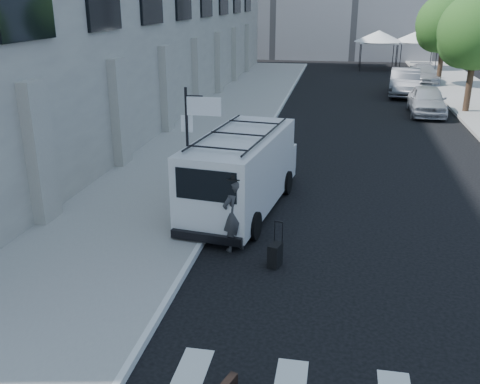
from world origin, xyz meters
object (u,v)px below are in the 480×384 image
at_px(businessman, 235,215).
at_px(parked_car_a, 427,100).
at_px(parked_car_c, 424,74).
at_px(suitcase, 275,255).
at_px(parked_car_b, 405,82).
at_px(cargo_van, 242,171).

xyz_separation_m(businessman, parked_car_a, (6.69, 17.42, -0.17)).
bearing_deg(businessman, parked_car_c, -150.20).
relative_size(suitcase, parked_car_b, 0.21).
xyz_separation_m(suitcase, parked_car_b, (5.12, 23.88, 0.53)).
relative_size(suitcase, parked_car_a, 0.24).
bearing_deg(parked_car_b, parked_car_a, -78.63).
distance_m(suitcase, parked_car_a, 18.93).
xyz_separation_m(parked_car_a, parked_car_c, (1.27, 10.94, -0.07)).
relative_size(businessman, parked_car_a, 0.42).
xyz_separation_m(suitcase, cargo_van, (-1.36, 3.34, 0.86)).
bearing_deg(cargo_van, parked_car_a, 72.06).
bearing_deg(suitcase, parked_car_c, 92.46).
bearing_deg(parked_car_a, parked_car_c, 85.31).
distance_m(cargo_van, parked_car_a, 16.31).
distance_m(parked_car_b, parked_car_c, 5.44).
distance_m(parked_car_a, parked_car_b, 5.84).
distance_m(parked_car_a, parked_car_c, 11.01).
relative_size(cargo_van, parked_car_c, 1.30).
distance_m(suitcase, parked_car_b, 24.43).
bearing_deg(businessman, cargo_van, -127.87).
height_order(parked_car_b, parked_car_c, parked_car_b).
bearing_deg(cargo_van, businessman, -75.84).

